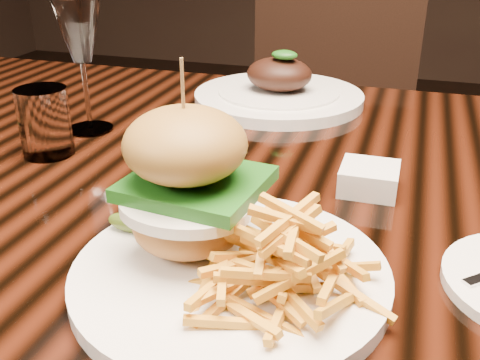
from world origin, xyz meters
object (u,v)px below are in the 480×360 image
(dining_table, at_px, (285,238))
(wine_glass, at_px, (79,35))
(far_dish, at_px, (279,93))
(chair_far, at_px, (327,116))
(burger_plate, at_px, (227,230))

(dining_table, height_order, wine_glass, wine_glass)
(far_dish, bearing_deg, wine_glass, -137.44)
(wine_glass, height_order, chair_far, chair_far)
(burger_plate, bearing_deg, far_dish, 117.78)
(chair_far, bearing_deg, dining_table, -86.44)
(burger_plate, xyz_separation_m, chair_far, (-0.08, 1.10, -0.26))
(burger_plate, height_order, far_dish, burger_plate)
(far_dish, bearing_deg, burger_plate, -80.99)
(wine_glass, relative_size, far_dish, 0.67)
(wine_glass, xyz_separation_m, far_dish, (0.23, 0.21, -0.12))
(wine_glass, distance_m, chair_far, 0.90)
(burger_plate, distance_m, chair_far, 1.13)
(burger_plate, height_order, chair_far, chair_far)
(burger_plate, relative_size, far_dish, 0.96)
(burger_plate, bearing_deg, wine_glass, 155.29)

